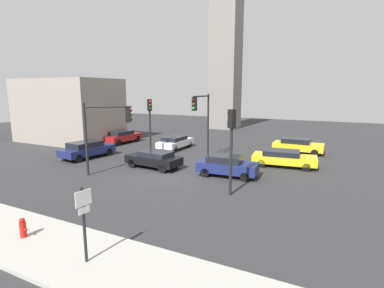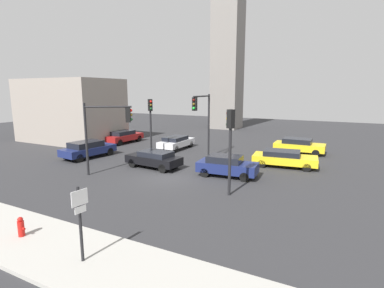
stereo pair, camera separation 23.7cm
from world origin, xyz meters
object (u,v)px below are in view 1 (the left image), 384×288
Objects in this scene: car_3 at (227,165)px; car_6 at (154,159)px; car_5 at (122,136)px; traffic_light_3 at (231,136)px; car_4 at (298,145)px; fire_hydrant at (23,228)px; car_2 at (87,149)px; traffic_light_0 at (150,117)px; traffic_light_2 at (108,124)px; traffic_light_1 at (202,113)px; car_0 at (175,142)px; direction_sign at (84,218)px; car_1 at (283,158)px.

car_6 is at bearing 179.83° from car_3.
car_6 is at bearing -125.08° from car_5.
traffic_light_3 is 13.76m from car_4.
fire_hydrant is 0.16× the size of car_2.
car_2 reaches higher than car_6.
traffic_light_0 is 4.86m from car_6.
traffic_light_0 reaches higher than car_5.
traffic_light_1 is at bearing 26.43° from traffic_light_2.
traffic_light_1 is 1.25× the size of car_6.
car_0 is 6.97m from car_5.
direction_sign is at bearing -157.53° from car_0.
traffic_light_3 reaches higher than car_4.
car_3 is 5.62m from car_6.
car_1 reaches higher than fire_hydrant.
traffic_light_2 is at bearing -46.49° from traffic_light_0.
car_5 is (-16.17, 10.25, -2.57)m from traffic_light_3.
car_1 is (3.52, 16.32, -1.02)m from direction_sign.
car_6 is at bearing -15.00° from traffic_light_0.
traffic_light_0 is 4.81m from car_0.
traffic_light_3 is at bearing 57.27° from fire_hydrant.
traffic_light_2 is 17.21m from car_4.
direction_sign is at bearing -85.29° from traffic_light_2.
direction_sign is 11.17m from traffic_light_2.
car_5 reaches higher than car_0.
traffic_light_1 is 1.18× the size of car_5.
traffic_light_1 is 1.10× the size of traffic_light_2.
car_4 is 18.31m from car_5.
car_4 is at bearing -76.70° from car_5.
traffic_light_0 is at bearing 63.13° from traffic_light_2.
car_6 is (-5.04, 11.49, -0.99)m from direction_sign.
car_1 is (6.96, 16.19, 0.15)m from fire_hydrant.
direction_sign is 22.28m from car_4.
car_2 is (-8.64, 11.60, 0.24)m from fire_hydrant.
traffic_light_0 reaches higher than car_6.
car_0 is at bearing -88.69° from car_5.
car_6 is at bearing -1.74° from traffic_light_3.
traffic_light_3 reaches higher than car_5.
fire_hydrant is at bearing -37.43° from traffic_light_0.
traffic_light_0 reaches higher than car_0.
car_6 reaches higher than car_0.
car_1 is (11.01, 1.70, -2.82)m from traffic_light_0.
car_2 is 18.90m from car_4.
traffic_light_1 reaches higher than traffic_light_2.
car_1 is (1.56, 7.78, -2.65)m from traffic_light_3.
car_3 is (12.65, 0.18, -0.02)m from car_2.
traffic_light_3 reaches higher than car_0.
direction_sign is 16.53m from traffic_light_0.
traffic_light_0 is 1.22× the size of car_3.
traffic_light_1 is 7.27m from car_1.
direction_sign is 11.96m from car_3.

